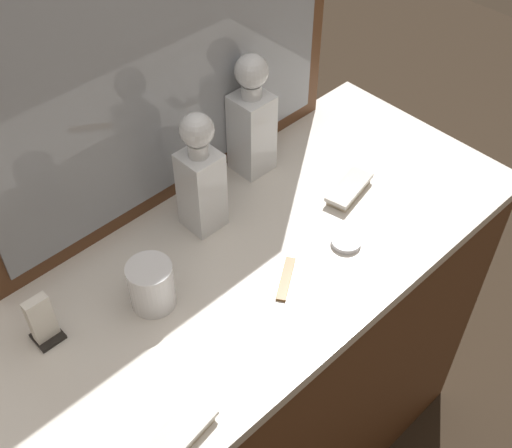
{
  "coord_description": "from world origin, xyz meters",
  "views": [
    {
      "loc": [
        -0.63,
        -0.66,
        1.96
      ],
      "look_at": [
        0.0,
        0.0,
        1.02
      ],
      "focal_mm": 46.31,
      "sensor_mm": 36.0,
      "label": 1
    }
  ],
  "objects_px": {
    "napkin_holder": "(43,323)",
    "silver_brush_front": "(349,189)",
    "tortoiseshell_comb": "(286,279)",
    "crystal_decanter_rear": "(201,183)",
    "silver_brush_far_right": "(175,439)",
    "crystal_tumbler_right": "(152,287)",
    "porcelain_dish": "(346,242)",
    "crystal_decanter_far_left": "(252,126)"
  },
  "relations": [
    {
      "from": "napkin_holder",
      "to": "crystal_tumbler_right",
      "type": "bearing_deg",
      "value": -19.74
    },
    {
      "from": "napkin_holder",
      "to": "silver_brush_front",
      "type": "bearing_deg",
      "value": -10.47
    },
    {
      "from": "silver_brush_far_right",
      "to": "crystal_tumbler_right",
      "type": "bearing_deg",
      "value": 58.97
    },
    {
      "from": "silver_brush_front",
      "to": "napkin_holder",
      "type": "bearing_deg",
      "value": 169.53
    },
    {
      "from": "crystal_decanter_rear",
      "to": "silver_brush_front",
      "type": "bearing_deg",
      "value": -27.85
    },
    {
      "from": "tortoiseshell_comb",
      "to": "crystal_decanter_far_left",
      "type": "bearing_deg",
      "value": 57.46
    },
    {
      "from": "crystal_decanter_far_left",
      "to": "silver_brush_far_right",
      "type": "distance_m",
      "value": 0.7
    },
    {
      "from": "silver_brush_front",
      "to": "porcelain_dish",
      "type": "xyz_separation_m",
      "value": [
        -0.12,
        -0.1,
        -0.01
      ]
    },
    {
      "from": "crystal_decanter_far_left",
      "to": "napkin_holder",
      "type": "relative_size",
      "value": 2.69
    },
    {
      "from": "crystal_decanter_rear",
      "to": "silver_brush_far_right",
      "type": "bearing_deg",
      "value": -135.99
    },
    {
      "from": "crystal_decanter_rear",
      "to": "crystal_tumbler_right",
      "type": "height_order",
      "value": "crystal_decanter_rear"
    },
    {
      "from": "crystal_tumbler_right",
      "to": "napkin_holder",
      "type": "relative_size",
      "value": 0.91
    },
    {
      "from": "crystal_tumbler_right",
      "to": "silver_brush_front",
      "type": "height_order",
      "value": "crystal_tumbler_right"
    },
    {
      "from": "crystal_decanter_rear",
      "to": "porcelain_dish",
      "type": "relative_size",
      "value": 4.5
    },
    {
      "from": "silver_brush_far_right",
      "to": "napkin_holder",
      "type": "relative_size",
      "value": 1.47
    },
    {
      "from": "silver_brush_front",
      "to": "silver_brush_far_right",
      "type": "xyz_separation_m",
      "value": [
        -0.65,
        -0.19,
        0.0
      ]
    },
    {
      "from": "crystal_decanter_rear",
      "to": "silver_brush_far_right",
      "type": "height_order",
      "value": "crystal_decanter_rear"
    },
    {
      "from": "silver_brush_far_right",
      "to": "silver_brush_front",
      "type": "bearing_deg",
      "value": 16.45
    },
    {
      "from": "silver_brush_far_right",
      "to": "napkin_holder",
      "type": "height_order",
      "value": "napkin_holder"
    },
    {
      "from": "crystal_decanter_far_left",
      "to": "napkin_holder",
      "type": "height_order",
      "value": "crystal_decanter_far_left"
    },
    {
      "from": "porcelain_dish",
      "to": "crystal_tumbler_right",
      "type": "bearing_deg",
      "value": 157.72
    },
    {
      "from": "silver_brush_front",
      "to": "napkin_holder",
      "type": "distance_m",
      "value": 0.71
    },
    {
      "from": "crystal_tumbler_right",
      "to": "tortoiseshell_comb",
      "type": "relative_size",
      "value": 0.97
    },
    {
      "from": "napkin_holder",
      "to": "tortoiseshell_comb",
      "type": "bearing_deg",
      "value": -26.51
    },
    {
      "from": "crystal_decanter_far_left",
      "to": "napkin_holder",
      "type": "distance_m",
      "value": 0.61
    },
    {
      "from": "silver_brush_far_right",
      "to": "napkin_holder",
      "type": "distance_m",
      "value": 0.33
    },
    {
      "from": "crystal_tumbler_right",
      "to": "napkin_holder",
      "type": "xyz_separation_m",
      "value": [
        -0.19,
        0.07,
        0.0
      ]
    },
    {
      "from": "crystal_tumbler_right",
      "to": "silver_brush_far_right",
      "type": "height_order",
      "value": "crystal_tumbler_right"
    },
    {
      "from": "crystal_tumbler_right",
      "to": "porcelain_dish",
      "type": "distance_m",
      "value": 0.41
    },
    {
      "from": "crystal_decanter_far_left",
      "to": "silver_brush_far_right",
      "type": "relative_size",
      "value": 1.84
    },
    {
      "from": "silver_brush_front",
      "to": "porcelain_dish",
      "type": "distance_m",
      "value": 0.16
    },
    {
      "from": "tortoiseshell_comb",
      "to": "crystal_decanter_rear",
      "type": "bearing_deg",
      "value": 93.17
    },
    {
      "from": "crystal_tumbler_right",
      "to": "silver_brush_front",
      "type": "relative_size",
      "value": 0.71
    },
    {
      "from": "tortoiseshell_comb",
      "to": "napkin_holder",
      "type": "relative_size",
      "value": 0.94
    },
    {
      "from": "crystal_decanter_rear",
      "to": "napkin_holder",
      "type": "bearing_deg",
      "value": -176.13
    },
    {
      "from": "silver_brush_front",
      "to": "silver_brush_far_right",
      "type": "relative_size",
      "value": 0.87
    },
    {
      "from": "porcelain_dish",
      "to": "silver_brush_front",
      "type": "bearing_deg",
      "value": 38.62
    },
    {
      "from": "silver_brush_front",
      "to": "silver_brush_far_right",
      "type": "distance_m",
      "value": 0.68
    },
    {
      "from": "silver_brush_far_right",
      "to": "tortoiseshell_comb",
      "type": "relative_size",
      "value": 1.56
    },
    {
      "from": "crystal_decanter_rear",
      "to": "tortoiseshell_comb",
      "type": "relative_size",
      "value": 2.74
    },
    {
      "from": "porcelain_dish",
      "to": "napkin_holder",
      "type": "xyz_separation_m",
      "value": [
        -0.57,
        0.23,
        0.04
      ]
    },
    {
      "from": "tortoiseshell_comb",
      "to": "silver_brush_far_right",
      "type": "bearing_deg",
      "value": -162.84
    }
  ]
}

